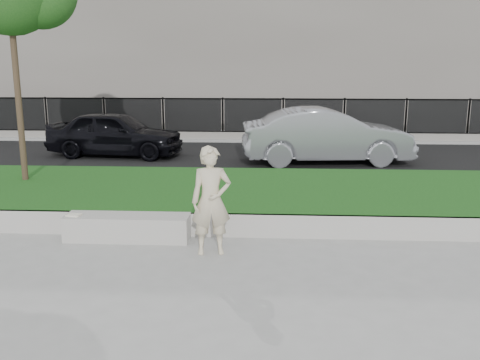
# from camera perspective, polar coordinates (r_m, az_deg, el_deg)

# --- Properties ---
(ground) EXTENTS (90.00, 90.00, 0.00)m
(ground) POSITION_cam_1_polar(r_m,az_deg,el_deg) (8.11, -5.15, -8.31)
(ground) COLOR gray
(ground) RESTS_ON ground
(grass_bank) EXTENTS (34.00, 4.00, 0.40)m
(grass_bank) POSITION_cam_1_polar(r_m,az_deg,el_deg) (10.90, -2.89, -1.74)
(grass_bank) COLOR black
(grass_bank) RESTS_ON ground
(grass_kerb) EXTENTS (34.00, 0.08, 0.40)m
(grass_kerb) POSITION_cam_1_polar(r_m,az_deg,el_deg) (9.02, -4.22, -4.79)
(grass_kerb) COLOR #A5A29A
(grass_kerb) RESTS_ON ground
(street) EXTENTS (34.00, 7.00, 0.04)m
(street) POSITION_cam_1_polar(r_m,az_deg,el_deg) (16.29, -0.82, 2.39)
(street) COLOR black
(street) RESTS_ON ground
(far_pavement) EXTENTS (34.00, 3.00, 0.12)m
(far_pavement) POSITION_cam_1_polar(r_m,az_deg,el_deg) (20.72, 0.07, 4.67)
(far_pavement) COLOR gray
(far_pavement) RESTS_ON ground
(iron_fence) EXTENTS (32.00, 0.30, 1.50)m
(iron_fence) POSITION_cam_1_polar(r_m,az_deg,el_deg) (19.67, -0.10, 5.67)
(iron_fence) COLOR slate
(iron_fence) RESTS_ON far_pavement
(building_facade) EXTENTS (34.00, 10.00, 10.00)m
(building_facade) POSITION_cam_1_polar(r_m,az_deg,el_deg) (27.61, 0.92, 16.89)
(building_facade) COLOR #6A645D
(building_facade) RESTS_ON ground
(stone_bench) EXTENTS (2.04, 0.51, 0.42)m
(stone_bench) POSITION_cam_1_polar(r_m,az_deg,el_deg) (9.02, -11.90, -4.97)
(stone_bench) COLOR #A5A29A
(stone_bench) RESTS_ON ground
(man) EXTENTS (0.67, 0.50, 1.66)m
(man) POSITION_cam_1_polar(r_m,az_deg,el_deg) (8.06, -3.10, -2.22)
(man) COLOR beige
(man) RESTS_ON ground
(book) EXTENTS (0.24, 0.19, 0.02)m
(book) POSITION_cam_1_polar(r_m,az_deg,el_deg) (9.15, -17.30, -3.58)
(book) COLOR silver
(book) RESTS_ON stone_bench
(car_dark) EXTENTS (4.24, 2.07, 1.39)m
(car_dark) POSITION_cam_1_polar(r_m,az_deg,el_deg) (16.82, -13.16, 4.85)
(car_dark) COLOR black
(car_dark) RESTS_ON street
(car_silver) EXTENTS (4.91, 2.17, 1.57)m
(car_silver) POSITION_cam_1_polar(r_m,az_deg,el_deg) (15.42, 9.22, 4.68)
(car_silver) COLOR gray
(car_silver) RESTS_ON street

